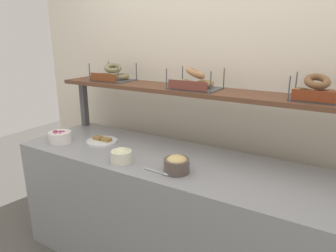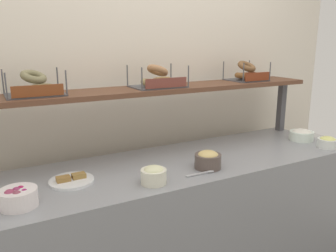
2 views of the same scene
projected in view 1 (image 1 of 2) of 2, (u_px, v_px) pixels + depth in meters
back_wall at (213, 94)px, 2.35m from camera, size 3.55×0.06×2.40m
deli_counter at (177, 216)px, 2.12m from camera, size 2.35×0.70×0.85m
shelf_riser_left at (84, 104)px, 2.71m from camera, size 0.05×0.05×0.40m
upper_shelf at (198, 91)px, 2.10m from camera, size 2.31×0.32×0.03m
bowl_beet_salad at (60, 137)px, 2.31m from camera, size 0.17×0.17×0.09m
bowl_potato_salad at (121, 155)px, 1.95m from camera, size 0.14×0.14×0.10m
bowl_hummus at (177, 164)px, 1.80m from camera, size 0.16×0.16×0.11m
serving_plate_white at (102, 141)px, 2.32m from camera, size 0.23×0.23×0.04m
serving_spoon_near_plate at (161, 173)px, 1.79m from camera, size 0.18×0.03×0.01m
bagel_basket_poppy at (113, 75)px, 2.47m from camera, size 0.31×0.26×0.14m
bagel_basket_everything at (195, 82)px, 2.09m from camera, size 0.34×0.24×0.15m
bagel_basket_cinnamon_raisin at (315, 91)px, 1.73m from camera, size 0.27×0.26×0.15m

